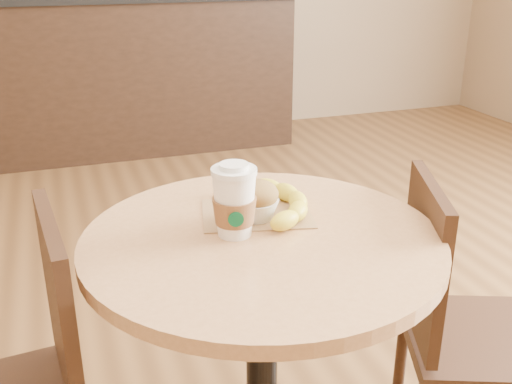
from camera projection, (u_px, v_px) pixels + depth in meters
cafe_table at (262, 317)px, 1.31m from camera, size 0.75×0.75×0.75m
chair_right at (459, 324)px, 1.46m from camera, size 0.46×0.46×0.81m
service_counter at (126, 74)px, 4.06m from camera, size 2.30×0.65×1.04m
kraft_bag at (257, 213)px, 1.33m from camera, size 0.27×0.23×0.00m
coffee_cup at (234, 203)px, 1.21m from camera, size 0.09×0.09×0.15m
muffin at (256, 200)px, 1.29m from camera, size 0.10×0.10×0.09m
banana at (277, 200)px, 1.35m from camera, size 0.16×0.30×0.04m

